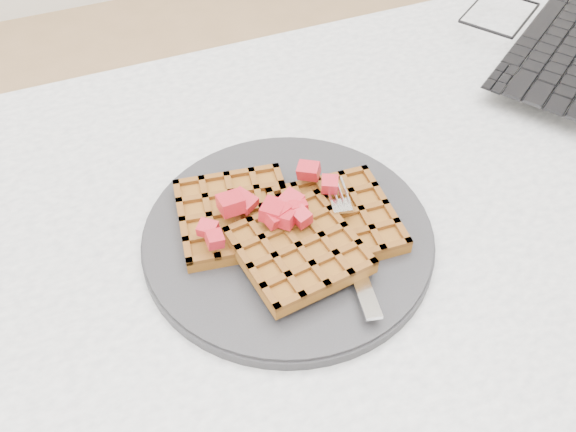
# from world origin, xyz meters

# --- Properties ---
(table) EXTENTS (1.20, 0.80, 0.75)m
(table) POSITION_xyz_m (0.00, 0.00, 0.64)
(table) COLOR silver
(table) RESTS_ON ground
(plate) EXTENTS (0.31, 0.31, 0.02)m
(plate) POSITION_xyz_m (-0.09, 0.02, 0.76)
(plate) COLOR #242426
(plate) RESTS_ON table
(waffles) EXTENTS (0.22, 0.21, 0.03)m
(waffles) POSITION_xyz_m (-0.09, 0.01, 0.78)
(waffles) COLOR #91591E
(waffles) RESTS_ON plate
(strawberry_pile) EXTENTS (0.15, 0.15, 0.02)m
(strawberry_pile) POSITION_xyz_m (-0.09, 0.02, 0.80)
(strawberry_pile) COLOR #90000E
(strawberry_pile) RESTS_ON waffles
(fork) EXTENTS (0.06, 0.18, 0.02)m
(fork) POSITION_xyz_m (-0.04, -0.02, 0.77)
(fork) COLOR silver
(fork) RESTS_ON plate
(laptop) EXTENTS (0.45, 0.43, 0.26)m
(laptop) POSITION_xyz_m (0.41, 0.22, 0.79)
(laptop) COLOR black
(laptop) RESTS_ON table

